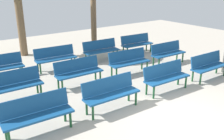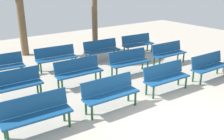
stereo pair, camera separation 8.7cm
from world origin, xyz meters
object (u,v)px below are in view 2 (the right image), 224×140
at_px(bench_r0_c0, 36,112).
at_px(bench_r2_c1, 56,56).
at_px(tree_1, 95,15).
at_px(bench_r2_c3, 137,43).
at_px(bench_r0_c3, 209,65).
at_px(bench_r1_c3, 168,52).
at_px(bench_r1_c2, 129,60).
at_px(bench_r1_c0, 14,83).
at_px(bench_r0_c1, 110,92).
at_px(bench_r2_c2, 102,49).
at_px(bench_r0_c2, 166,76).
at_px(bench_r1_c1, 78,70).
at_px(bench_r2_c0, 0,66).

bearing_deg(bench_r0_c0, bench_r2_c1, 62.85).
bearing_deg(tree_1, bench_r2_c3, -53.31).
distance_m(bench_r0_c3, bench_r1_c3, 1.99).
height_order(bench_r0_c0, bench_r2_c1, same).
bearing_deg(bench_r1_c2, bench_r1_c0, -179.45).
relative_size(bench_r0_c1, tree_1, 0.47).
xyz_separation_m(bench_r0_c1, bench_r1_c2, (2.18, 1.84, 0.00)).
bearing_deg(bench_r2_c1, bench_r2_c2, 0.82).
bearing_deg(bench_r2_c1, bench_r1_c2, -42.49).
bearing_deg(bench_r2_c1, bench_r2_c3, 1.58).
height_order(bench_r0_c0, bench_r1_c3, same).
bearing_deg(tree_1, bench_r0_c2, -98.94).
xyz_separation_m(bench_r0_c0, bench_r1_c1, (2.13, 1.90, 0.00)).
xyz_separation_m(bench_r2_c1, bench_r2_c2, (2.07, -0.11, 0.00)).
height_order(bench_r2_c0, bench_r2_c3, same).
relative_size(bench_r0_c0, bench_r1_c0, 1.01).
bearing_deg(bench_r1_c1, tree_1, 52.76).
bearing_deg(bench_r2_c2, tree_1, 69.69).
bearing_deg(bench_r2_c2, bench_r1_c3, -42.64).
bearing_deg(bench_r1_c0, bench_r2_c1, 41.95).
xyz_separation_m(bench_r0_c0, bench_r2_c0, (0.13, 3.94, 0.00)).
bearing_deg(bench_r0_c1, bench_r2_c0, 116.33).
xyz_separation_m(bench_r0_c1, tree_1, (2.98, 5.50, 1.22)).
bearing_deg(bench_r2_c2, bench_r0_c1, -117.62).
distance_m(bench_r0_c1, bench_r0_c3, 4.15).
relative_size(bench_r1_c0, bench_r2_c1, 0.99).
distance_m(bench_r2_c1, tree_1, 3.43).
relative_size(bench_r0_c1, bench_r1_c3, 1.00).
distance_m(bench_r1_c1, bench_r2_c2, 2.81).
bearing_deg(bench_r0_c3, bench_r0_c1, 178.59).
bearing_deg(bench_r1_c2, bench_r2_c3, 46.84).
height_order(bench_r1_c0, bench_r1_c2, same).
distance_m(bench_r0_c2, bench_r2_c3, 4.39).
bearing_deg(bench_r2_c1, bench_r0_c0, -116.00).
bearing_deg(bench_r2_c3, bench_r0_c2, -115.80).
relative_size(bench_r0_c1, bench_r1_c0, 1.00).
xyz_separation_m(bench_r1_c2, bench_r1_c3, (2.06, -0.05, 0.00)).
height_order(bench_r0_c3, tree_1, tree_1).
distance_m(bench_r0_c2, bench_r2_c1, 4.41).
distance_m(bench_r0_c3, bench_r1_c2, 2.83).
bearing_deg(bench_r1_c2, bench_r0_c1, -135.71).
xyz_separation_m(bench_r1_c3, bench_r2_c3, (0.03, 1.98, 0.00)).
bearing_deg(bench_r2_c1, tree_1, 33.18).
height_order(bench_r0_c0, bench_r2_c2, same).
distance_m(bench_r0_c0, bench_r1_c3, 6.47).
xyz_separation_m(bench_r2_c0, bench_r2_c2, (4.12, -0.21, 0.00)).
distance_m(bench_r0_c1, bench_r2_c1, 3.93).
height_order(bench_r0_c0, bench_r1_c2, same).
relative_size(bench_r0_c2, bench_r0_c3, 1.01).
height_order(bench_r1_c1, bench_r1_c3, same).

